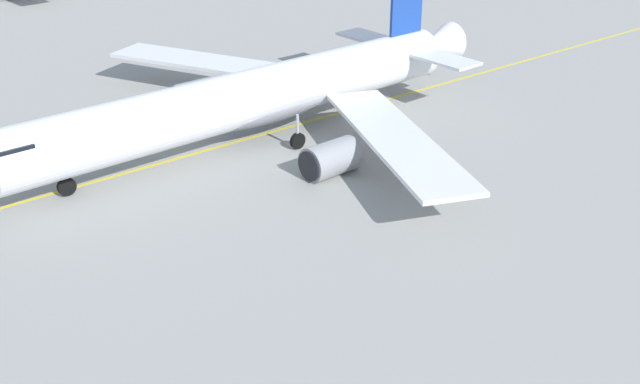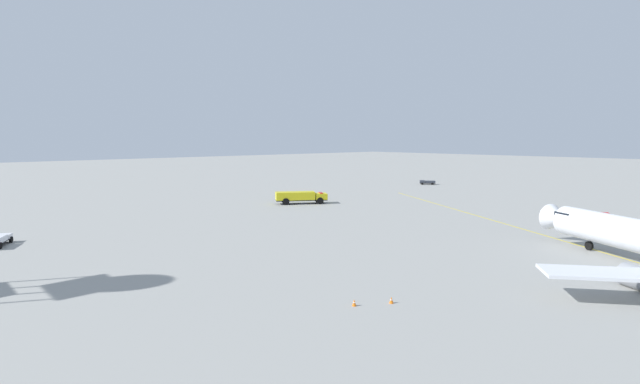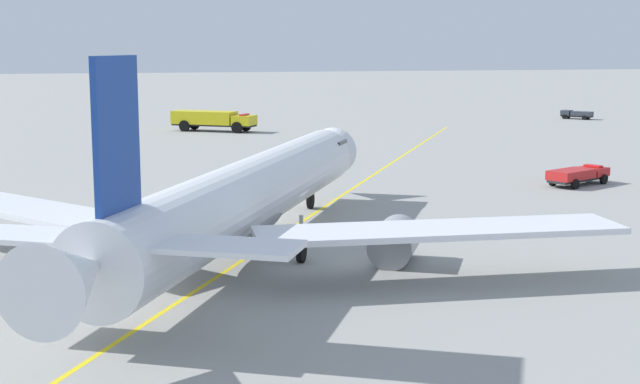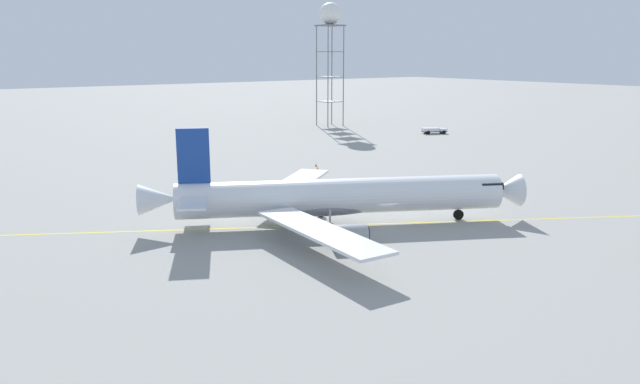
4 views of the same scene
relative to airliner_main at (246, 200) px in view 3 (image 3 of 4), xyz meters
The scene contains 6 objects.
ground_plane 6.02m from the airliner_main, 126.91° to the right, with size 600.00×600.00×0.00m, color gray.
airliner_main is the anchor object (origin of this frame).
fire_tender_truck 67.22m from the airliner_main, 95.72° to the right, with size 10.46×8.03×2.50m.
baggage_truck_truck 94.60m from the airliner_main, 129.75° to the right, with size 4.15×4.43×1.22m.
ops_pickup_truck 33.14m from the airliner_main, 149.80° to the right, with size 6.00×4.30×1.41m.
taxiway_centreline 2.93m from the airliner_main, 143.36° to the right, with size 73.81×129.77×0.01m.
Camera 3 is at (10.49, 49.36, 10.76)m, focal length 50.50 mm.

